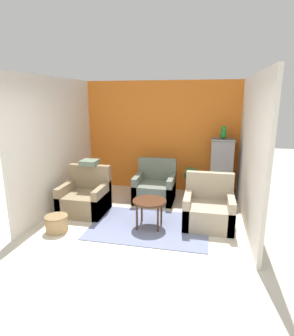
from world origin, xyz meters
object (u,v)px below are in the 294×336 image
Objects in this scene: wicker_basket at (57,223)px; coffee_table at (149,203)px; potted_plant at (191,178)px; armchair_right at (208,210)px; parrot at (223,133)px; armchair_middle at (155,188)px; birdcage at (221,170)px; armchair_left at (85,198)px.

coffee_table is at bearing 18.64° from wicker_basket.
potted_plant is 1.78× the size of wicker_basket.
wicker_basket is at bearing -162.23° from armchair_right.
armchair_right is 2.33× the size of wicker_basket.
armchair_middle is at bearing -162.76° from parrot.
wicker_basket is (-1.54, -0.52, -0.29)m from coffee_table.
armchair_right reaches higher than wicker_basket.
armchair_middle is 3.11× the size of parrot.
wicker_basket is (-2.82, -2.32, -0.52)m from birdcage.
parrot reaches higher than coffee_table.
birdcage is 4.67× the size of parrot.
wicker_basket is (-2.15, -2.30, -0.29)m from potted_plant.
birdcage reaches higher than wicker_basket.
armchair_right is 1.56m from birdcage.
coffee_table is at bearing -125.44° from parrot.
parrot is (0.25, 1.50, 1.22)m from armchair_right.
coffee_table is 0.65× the size of armchair_left.
armchair_right is 0.67× the size of birdcage.
parrot is 0.75× the size of wicker_basket.
birdcage is (2.68, 1.41, 0.39)m from armchair_left.
armchair_right is at bearing -74.25° from potted_plant.
armchair_right is (1.03, 0.30, -0.16)m from coffee_table.
coffee_table is at bearing -163.55° from armchair_right.
parrot reaches higher than potted_plant.
armchair_middle is at bearing 96.57° from coffee_table.
potted_plant is 3.16m from wicker_basket.
coffee_table reaches higher than wicker_basket.
parrot is 1.26m from potted_plant.
coffee_table is 0.43× the size of birdcage.
armchair_middle is at bearing 37.84° from armchair_left.
armchair_right is at bearing -1.91° from armchair_left.
armchair_middle is at bearing 138.40° from armchair_right.
birdcage reaches higher than coffee_table.
armchair_left reaches higher than coffee_table.
armchair_middle reaches higher than wicker_basket.
potted_plant is at bearing 46.98° from wicker_basket.
armchair_right is at bearing -99.62° from parrot.
armchair_left and armchair_right have the same top height.
birdcage reaches higher than armchair_middle.
birdcage reaches higher than armchair_right.
armchair_left is at bearing -142.16° from armchair_middle.
armchair_middle is at bearing -150.82° from potted_plant.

